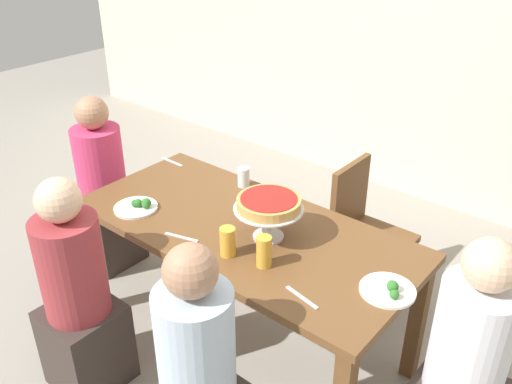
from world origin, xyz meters
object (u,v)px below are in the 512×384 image
(cutlery_fork_near, at_px, (181,237))
(cutlery_fork_far, at_px, (172,162))
(diner_head_east, at_px, (462,379))
(chair_far_right, at_px, (364,229))
(dining_table, at_px, (243,241))
(cutlery_knife_near, at_px, (302,297))
(beer_glass_amber_tall, at_px, (264,252))
(salad_plate_far_diner, at_px, (389,290))
(salad_plate_near_diner, at_px, (138,206))
(deep_dish_pizza_stand, at_px, (269,205))
(diner_near_left, at_px, (79,303))
(beer_glass_amber_short, at_px, (228,242))
(diner_head_west, at_px, (104,195))
(water_glass_clear_near, at_px, (244,177))

(cutlery_fork_near, bearing_deg, cutlery_fork_far, 124.34)
(diner_head_east, xyz_separation_m, chair_far_right, (-0.87, 0.74, -0.01))
(dining_table, height_order, cutlery_knife_near, cutlery_knife_near)
(beer_glass_amber_tall, bearing_deg, salad_plate_far_diner, 19.39)
(diner_head_east, bearing_deg, cutlery_fork_far, -8.46)
(salad_plate_near_diner, relative_size, cutlery_knife_near, 1.27)
(deep_dish_pizza_stand, height_order, cutlery_knife_near, deep_dish_pizza_stand)
(salad_plate_near_diner, bearing_deg, salad_plate_far_diner, 9.18)
(diner_head_east, distance_m, beer_glass_amber_tall, 0.95)
(deep_dish_pizza_stand, bearing_deg, dining_table, -178.45)
(diner_head_east, height_order, cutlery_knife_near, diner_head_east)
(chair_far_right, relative_size, beer_glass_amber_tall, 5.87)
(chair_far_right, bearing_deg, dining_table, -21.91)
(deep_dish_pizza_stand, bearing_deg, diner_near_left, -128.63)
(beer_glass_amber_short, xyz_separation_m, cutlery_fork_far, (-0.92, 0.51, -0.07))
(diner_head_west, relative_size, salad_plate_far_diner, 4.92)
(chair_far_right, xyz_separation_m, salad_plate_far_diner, (0.51, -0.73, 0.27))
(diner_head_east, relative_size, beer_glass_amber_tall, 7.76)
(diner_near_left, height_order, salad_plate_near_diner, diner_near_left)
(beer_glass_amber_tall, height_order, cutlery_knife_near, beer_glass_amber_tall)
(diner_head_east, height_order, salad_plate_near_diner, diner_head_east)
(salad_plate_far_diner, height_order, beer_glass_amber_tall, beer_glass_amber_tall)
(beer_glass_amber_short, bearing_deg, diner_near_left, -137.01)
(dining_table, height_order, cutlery_fork_near, cutlery_fork_near)
(salad_plate_near_diner, height_order, cutlery_knife_near, salad_plate_near_diner)
(diner_near_left, distance_m, water_glass_clear_near, 1.09)
(deep_dish_pizza_stand, height_order, salad_plate_near_diner, deep_dish_pizza_stand)
(salad_plate_near_diner, relative_size, cutlery_fork_far, 1.27)
(cutlery_knife_near, bearing_deg, salad_plate_near_diner, -171.35)
(diner_near_left, distance_m, cutlery_fork_far, 1.10)
(dining_table, relative_size, cutlery_fork_far, 9.76)
(water_glass_clear_near, distance_m, cutlery_fork_far, 0.54)
(diner_head_west, distance_m, chair_far_right, 1.64)
(salad_plate_far_diner, bearing_deg, chair_far_right, 124.68)
(diner_head_west, xyz_separation_m, beer_glass_amber_tall, (1.47, -0.20, 0.32))
(cutlery_fork_near, distance_m, cutlery_fork_far, 0.85)
(water_glass_clear_near, bearing_deg, cutlery_knife_near, -35.79)
(diner_head_east, relative_size, cutlery_knife_near, 6.39)
(salad_plate_near_diner, xyz_separation_m, cutlery_fork_near, (0.37, -0.04, -0.01))
(water_glass_clear_near, bearing_deg, salad_plate_far_diner, -17.22)
(diner_head_west, relative_size, beer_glass_amber_tall, 7.76)
(diner_head_east, relative_size, salad_plate_near_diner, 5.04)
(cutlery_fork_far, bearing_deg, diner_head_east, 173.11)
(cutlery_knife_near, distance_m, cutlery_fork_far, 1.46)
(dining_table, bearing_deg, beer_glass_amber_short, -65.35)
(deep_dish_pizza_stand, relative_size, salad_plate_far_diner, 1.42)
(beer_glass_amber_short, xyz_separation_m, water_glass_clear_near, (-0.38, 0.55, -0.01))
(beer_glass_amber_tall, bearing_deg, dining_table, 146.25)
(diner_head_west, height_order, deep_dish_pizza_stand, diner_head_west)
(diner_head_east, relative_size, chair_far_right, 1.32)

